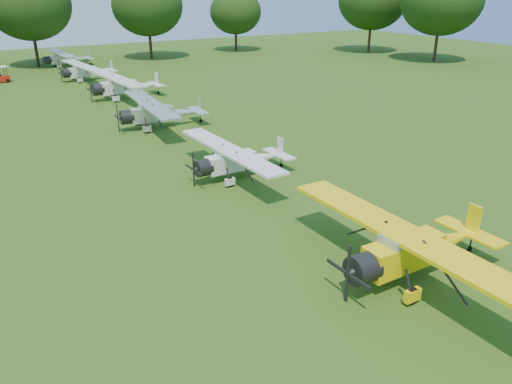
% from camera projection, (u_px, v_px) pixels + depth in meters
% --- Properties ---
extents(ground, '(160.00, 160.00, 0.00)m').
position_uv_depth(ground, '(269.00, 204.00, 26.24)').
color(ground, '#2A4812').
rests_on(ground, ground).
extents(tree_belt, '(137.36, 130.27, 14.52)m').
position_uv_depth(tree_belt, '(329.00, 41.00, 24.98)').
color(tree_belt, black).
rests_on(tree_belt, ground).
extents(aircraft_2, '(7.30, 11.59, 2.30)m').
position_uv_depth(aircraft_2, '(414.00, 246.00, 19.27)').
color(aircraft_2, yellow).
rests_on(aircraft_2, ground).
extents(aircraft_3, '(6.38, 10.13, 2.00)m').
position_uv_depth(aircraft_3, '(238.00, 158.00, 29.51)').
color(aircraft_3, silver).
rests_on(aircraft_3, ground).
extents(aircraft_4, '(7.15, 11.40, 2.24)m').
position_uv_depth(aircraft_4, '(159.00, 111.00, 39.79)').
color(aircraft_4, silver).
rests_on(aircraft_4, ground).
extents(aircraft_5, '(7.44, 11.85, 2.33)m').
position_uv_depth(aircraft_5, '(124.00, 85.00, 50.04)').
color(aircraft_5, silver).
rests_on(aircraft_5, ground).
extents(aircraft_6, '(6.61, 10.53, 2.07)m').
position_uv_depth(aircraft_6, '(86.00, 70.00, 59.63)').
color(aircraft_6, silver).
rests_on(aircraft_6, ground).
extents(aircraft_7, '(6.75, 10.74, 2.12)m').
position_uv_depth(aircraft_7, '(66.00, 58.00, 69.40)').
color(aircraft_7, silver).
rests_on(aircraft_7, ground).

